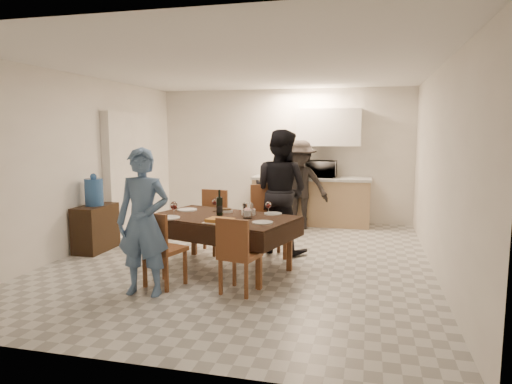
% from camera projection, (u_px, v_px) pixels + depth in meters
% --- Properties ---
extents(floor, '(5.00, 6.00, 0.02)m').
position_uv_depth(floor, '(244.00, 259.00, 6.38)').
color(floor, beige).
rests_on(floor, ground).
extents(ceiling, '(5.00, 6.00, 0.02)m').
position_uv_depth(ceiling, '(243.00, 69.00, 6.03)').
color(ceiling, white).
rests_on(ceiling, wall_back).
extents(wall_back, '(5.00, 0.02, 2.60)m').
position_uv_depth(wall_back, '(284.00, 155.00, 9.09)').
color(wall_back, white).
rests_on(wall_back, floor).
extents(wall_front, '(5.00, 0.02, 2.60)m').
position_uv_depth(wall_front, '(134.00, 197.00, 3.32)').
color(wall_front, white).
rests_on(wall_front, floor).
extents(wall_left, '(0.02, 6.00, 2.60)m').
position_uv_depth(wall_left, '(82.00, 163.00, 6.80)').
color(wall_left, white).
rests_on(wall_left, floor).
extents(wall_right, '(0.02, 6.00, 2.60)m').
position_uv_depth(wall_right, '(439.00, 170.00, 5.61)').
color(wall_right, white).
rests_on(wall_right, floor).
extents(stub_partition, '(0.15, 1.40, 2.10)m').
position_uv_depth(stub_partition, '(129.00, 173.00, 7.97)').
color(stub_partition, white).
rests_on(stub_partition, floor).
extents(kitchen_base_cabinet, '(2.20, 0.60, 0.86)m').
position_uv_depth(kitchen_base_cabinet, '(311.00, 202.00, 8.76)').
color(kitchen_base_cabinet, tan).
rests_on(kitchen_base_cabinet, floor).
extents(kitchen_worktop, '(2.24, 0.64, 0.05)m').
position_uv_depth(kitchen_worktop, '(311.00, 178.00, 8.70)').
color(kitchen_worktop, '#B5B5B1').
rests_on(kitchen_worktop, kitchen_base_cabinet).
extents(upper_cabinet, '(1.20, 0.34, 0.70)m').
position_uv_depth(upper_cabinet, '(329.00, 127.00, 8.63)').
color(upper_cabinet, white).
rests_on(upper_cabinet, wall_back).
extents(dining_table, '(2.02, 1.51, 0.70)m').
position_uv_depth(dining_table, '(222.00, 219.00, 5.82)').
color(dining_table, black).
rests_on(dining_table, floor).
extents(chair_near_left, '(0.50, 0.51, 0.48)m').
position_uv_depth(chair_near_left, '(161.00, 242.00, 5.14)').
color(chair_near_left, brown).
rests_on(chair_near_left, floor).
extents(chair_near_right, '(0.46, 0.47, 0.46)m').
position_uv_depth(chair_near_right, '(238.00, 248.00, 4.93)').
color(chair_near_right, brown).
rests_on(chair_near_right, floor).
extents(chair_far_left, '(0.47, 0.47, 0.49)m').
position_uv_depth(chair_far_left, '(207.00, 216.00, 6.58)').
color(chair_far_left, brown).
rests_on(chair_far_left, floor).
extents(chair_far_right, '(0.61, 0.63, 0.55)m').
position_uv_depth(chair_far_right, '(268.00, 215.00, 6.35)').
color(chair_far_right, brown).
rests_on(chair_far_right, floor).
extents(console, '(0.37, 0.74, 0.68)m').
position_uv_depth(console, '(96.00, 228.00, 6.81)').
color(console, black).
rests_on(console, floor).
extents(water_jug, '(0.27, 0.27, 0.40)m').
position_uv_depth(water_jug, '(94.00, 192.00, 6.74)').
color(water_jug, '#3566AD').
rests_on(water_jug, console).
extents(wine_bottle, '(0.08, 0.08, 0.33)m').
position_uv_depth(wine_bottle, '(220.00, 203.00, 5.85)').
color(wine_bottle, black).
rests_on(wine_bottle, dining_table).
extents(water_pitcher, '(0.12, 0.12, 0.19)m').
position_uv_depth(water_pitcher, '(248.00, 211.00, 5.67)').
color(water_pitcher, white).
rests_on(water_pitcher, dining_table).
extents(savoury_tart, '(0.40, 0.32, 0.05)m').
position_uv_depth(savoury_tart, '(220.00, 220.00, 5.42)').
color(savoury_tart, '#A87931').
rests_on(savoury_tart, dining_table).
extents(salad_bowl, '(0.19, 0.19, 0.07)m').
position_uv_depth(salad_bowl, '(248.00, 212.00, 5.91)').
color(salad_bowl, silver).
rests_on(salad_bowl, dining_table).
extents(mushroom_dish, '(0.19, 0.19, 0.03)m').
position_uv_depth(mushroom_dish, '(225.00, 211.00, 6.09)').
color(mushroom_dish, silver).
rests_on(mushroom_dish, dining_table).
extents(wine_glass_a, '(0.09, 0.09, 0.21)m').
position_uv_depth(wine_glass_a, '(174.00, 210.00, 5.69)').
color(wine_glass_a, white).
rests_on(wine_glass_a, dining_table).
extents(wine_glass_b, '(0.08, 0.08, 0.17)m').
position_uv_depth(wine_glass_b, '(268.00, 208.00, 5.91)').
color(wine_glass_b, white).
rests_on(wine_glass_b, dining_table).
extents(wine_glass_c, '(0.08, 0.08, 0.18)m').
position_uv_depth(wine_glass_c, '(215.00, 205.00, 6.14)').
color(wine_glass_c, white).
rests_on(wine_glass_c, dining_table).
extents(plate_near_left, '(0.28, 0.28, 0.02)m').
position_uv_depth(plate_near_left, '(169.00, 218.00, 5.67)').
color(plate_near_left, silver).
rests_on(plate_near_left, dining_table).
extents(plate_near_right, '(0.25, 0.25, 0.01)m').
position_uv_depth(plate_near_right, '(263.00, 222.00, 5.38)').
color(plate_near_right, silver).
rests_on(plate_near_right, dining_table).
extents(plate_far_left, '(0.27, 0.27, 0.02)m').
position_uv_depth(plate_far_left, '(187.00, 210.00, 6.24)').
color(plate_far_left, silver).
rests_on(plate_far_left, dining_table).
extents(plate_far_right, '(0.23, 0.23, 0.01)m').
position_uv_depth(plate_far_right, '(273.00, 214.00, 5.96)').
color(plate_far_right, silver).
rests_on(plate_far_right, dining_table).
extents(microwave, '(0.57, 0.38, 0.31)m').
position_uv_depth(microwave, '(321.00, 169.00, 8.63)').
color(microwave, white).
rests_on(microwave, kitchen_worktop).
extents(person_near, '(0.62, 0.43, 1.61)m').
position_uv_depth(person_near, '(143.00, 222.00, 4.92)').
color(person_near, '#5476A5').
rests_on(person_near, floor).
extents(person_far, '(1.06, 0.94, 1.80)m').
position_uv_depth(person_far, '(280.00, 192.00, 6.67)').
color(person_far, black).
rests_on(person_far, floor).
extents(person_kitchen, '(1.04, 0.60, 1.62)m').
position_uv_depth(person_kitchen, '(300.00, 185.00, 8.31)').
color(person_kitchen, black).
rests_on(person_kitchen, floor).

